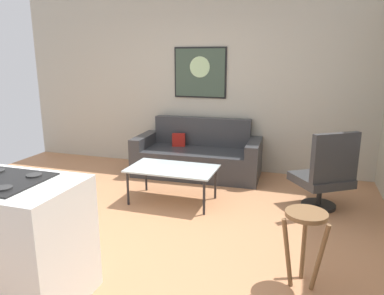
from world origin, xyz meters
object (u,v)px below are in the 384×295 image
Objects in this scene: couch at (198,157)px; coffee_table at (172,170)px; armchair at (326,174)px; wall_painting at (200,73)px; bar_stool at (305,229)px.

couch is 1.79× the size of coffee_table.
coffee_table is at bearing -170.35° from armchair.
wall_painting is (-0.09, 0.40, 1.26)m from couch.
coffee_table is 1.12× the size of armchair.
couch is 3.11× the size of bar_stool.
couch is 1.33m from wall_painting.
couch is 2.27× the size of wall_painting.
couch reaches higher than bar_stool.
armchair is at bearing -25.16° from couch.
wall_painting reaches higher than armchair.
armchair is at bearing 82.63° from bar_stool.
coffee_table is at bearing -85.81° from wall_painting.
bar_stool is (-0.21, -1.61, 0.04)m from armchair.
wall_painting reaches higher than coffee_table.
couch is at bearing 91.24° from coffee_table.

